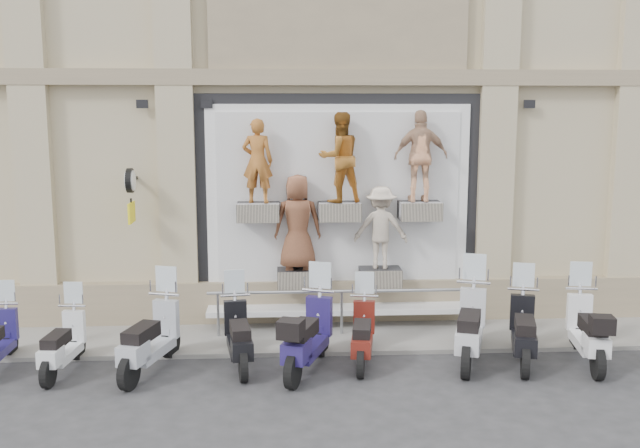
% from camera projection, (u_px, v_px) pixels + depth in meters
% --- Properties ---
extents(ground, '(90.00, 90.00, 0.00)m').
position_uv_depth(ground, '(352.00, 377.00, 11.44)').
color(ground, '#2C2C2F').
rests_on(ground, ground).
extents(sidewalk, '(16.00, 2.20, 0.08)m').
position_uv_depth(sidewalk, '(341.00, 334.00, 13.50)').
color(sidewalk, gray).
rests_on(sidewalk, ground).
extents(building, '(14.00, 8.60, 12.00)m').
position_uv_depth(building, '(325.00, 36.00, 17.36)').
color(building, tan).
rests_on(building, ground).
extents(shop_vitrine, '(5.60, 0.88, 4.30)m').
position_uv_depth(shop_vitrine, '(342.00, 206.00, 13.76)').
color(shop_vitrine, black).
rests_on(shop_vitrine, ground).
extents(guard_rail, '(5.06, 0.10, 0.93)m').
position_uv_depth(guard_rail, '(342.00, 314.00, 13.34)').
color(guard_rail, '#9EA0A5').
rests_on(guard_rail, ground).
extents(clock_sign_bracket, '(0.10, 0.80, 1.02)m').
position_uv_depth(clock_sign_bracket, '(131.00, 188.00, 13.20)').
color(clock_sign_bracket, black).
rests_on(clock_sign_bracket, ground).
extents(scooter_b, '(0.65, 1.75, 1.39)m').
position_uv_depth(scooter_b, '(62.00, 332.00, 11.53)').
color(scooter_b, silver).
rests_on(scooter_b, ground).
extents(scooter_c, '(1.14, 2.10, 1.64)m').
position_uv_depth(scooter_c, '(150.00, 324.00, 11.51)').
color(scooter_c, '#999DA6').
rests_on(scooter_c, ground).
extents(scooter_d, '(0.82, 1.93, 1.52)m').
position_uv_depth(scooter_d, '(238.00, 323.00, 11.80)').
color(scooter_d, black).
rests_on(scooter_d, ground).
extents(scooter_e, '(1.29, 2.17, 1.69)m').
position_uv_depth(scooter_e, '(308.00, 321.00, 11.58)').
color(scooter_e, '#201750').
rests_on(scooter_e, ground).
extents(scooter_f, '(0.80, 1.86, 1.46)m').
position_uv_depth(scooter_f, '(363.00, 322.00, 11.95)').
color(scooter_f, '#58160F').
rests_on(scooter_f, ground).
extents(scooter_g, '(1.28, 2.23, 1.74)m').
position_uv_depth(scooter_g, '(471.00, 313.00, 12.00)').
color(scooter_g, '#ABADB2').
rests_on(scooter_g, ground).
extents(scooter_h, '(1.09, 2.05, 1.60)m').
position_uv_depth(scooter_h, '(524.00, 317.00, 11.96)').
color(scooter_h, black).
rests_on(scooter_h, ground).
extents(scooter_i, '(0.91, 2.07, 1.62)m').
position_uv_depth(scooter_i, '(588.00, 317.00, 11.94)').
color(scooter_i, silver).
rests_on(scooter_i, ground).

